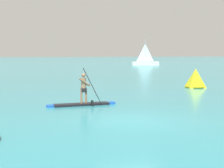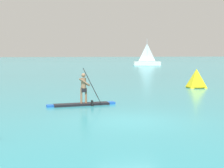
# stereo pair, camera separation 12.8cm
# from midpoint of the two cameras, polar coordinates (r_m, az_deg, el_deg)

# --- Properties ---
(ground) EXTENTS (440.00, 440.00, 0.00)m
(ground) POSITION_cam_midpoint_polar(r_m,az_deg,el_deg) (13.17, 3.17, -6.43)
(ground) COLOR teal
(paddleboarder_mid_center) EXTENTS (3.62, 0.84, 1.99)m
(paddleboarder_mid_center) POSITION_cam_midpoint_polar(r_m,az_deg,el_deg) (16.99, -5.35, -2.61)
(paddleboarder_mid_center) COLOR black
(paddleboarder_mid_center) RESTS_ON ground
(race_marker_buoy) EXTENTS (1.87, 1.87, 1.48)m
(race_marker_buoy) POSITION_cam_midpoint_polar(r_m,az_deg,el_deg) (26.45, 14.20, 0.83)
(race_marker_buoy) COLOR yellow
(race_marker_buoy) RESTS_ON ground
(sailboat_right_horizon) EXTENTS (6.13, 2.44, 5.82)m
(sailboat_right_horizon) POSITION_cam_midpoint_polar(r_m,az_deg,el_deg) (73.06, 5.74, 3.78)
(sailboat_right_horizon) COLOR white
(sailboat_right_horizon) RESTS_ON ground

